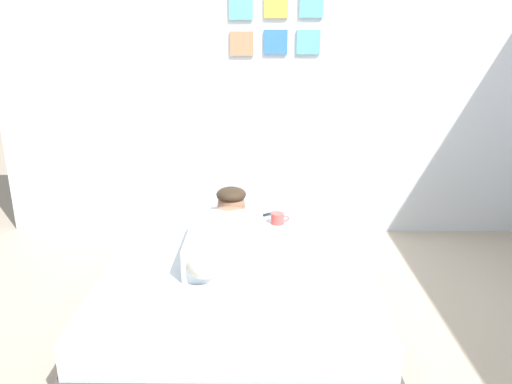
% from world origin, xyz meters
% --- Properties ---
extents(ground_plane, '(12.90, 12.90, 0.00)m').
position_xyz_m(ground_plane, '(0.00, 0.00, 0.00)').
color(ground_plane, tan).
extents(back_wall, '(4.45, 0.12, 2.50)m').
position_xyz_m(back_wall, '(-0.00, 1.38, 1.25)').
color(back_wall, silver).
rests_on(back_wall, ground).
extents(bed, '(1.50, 2.08, 0.37)m').
position_xyz_m(bed, '(-0.24, 0.20, 0.18)').
color(bed, '#4C4742').
rests_on(bed, ground).
extents(pillow, '(0.52, 0.32, 0.11)m').
position_xyz_m(pillow, '(-0.21, 0.81, 0.42)').
color(pillow, silver).
rests_on(pillow, bed).
extents(person_lying, '(0.43, 0.92, 0.27)m').
position_xyz_m(person_lying, '(-0.31, 0.18, 0.47)').
color(person_lying, silver).
rests_on(person_lying, bed).
extents(dog, '(0.26, 0.57, 0.21)m').
position_xyz_m(dog, '(-0.40, -0.08, 0.47)').
color(dog, beige).
rests_on(dog, bed).
extents(coffee_cup, '(0.12, 0.09, 0.07)m').
position_xyz_m(coffee_cup, '(0.01, 0.58, 0.40)').
color(coffee_cup, '#D84C47').
rests_on(coffee_cup, bed).
extents(cell_phone, '(0.07, 0.14, 0.01)m').
position_xyz_m(cell_phone, '(-0.19, 0.07, 0.37)').
color(cell_phone, black).
rests_on(cell_phone, bed).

